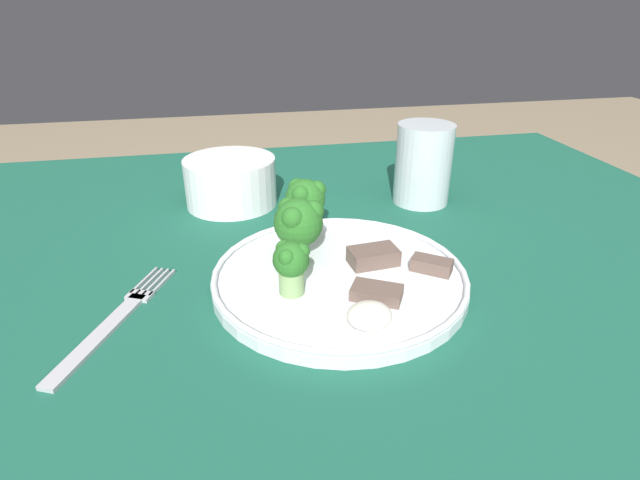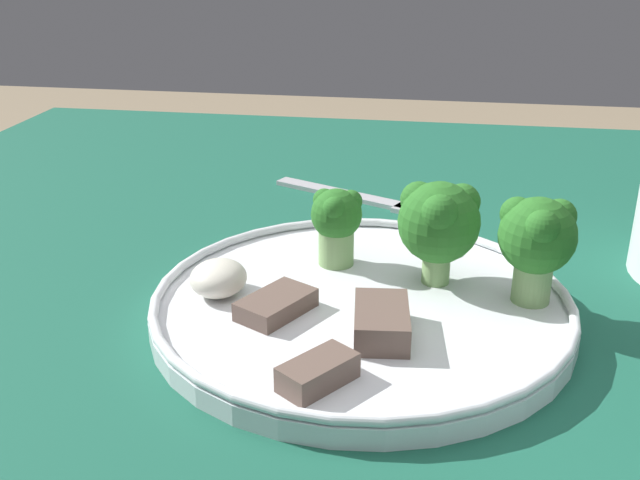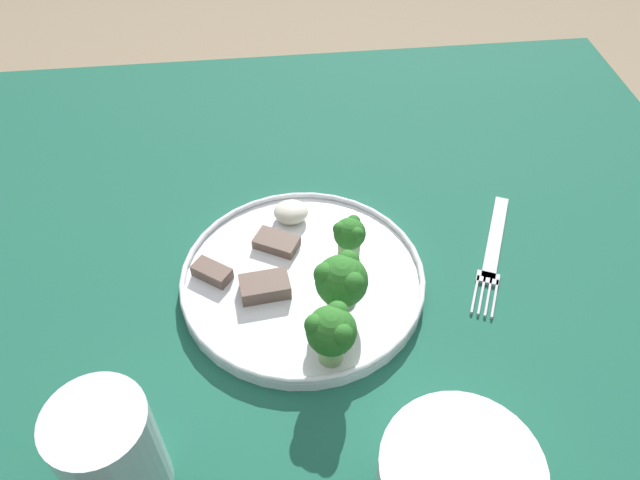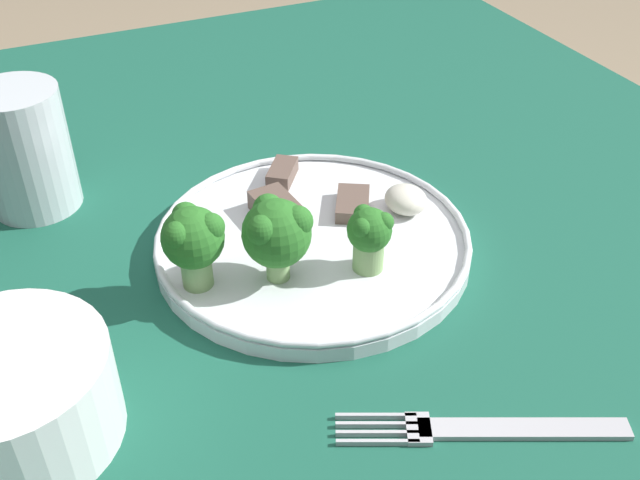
# 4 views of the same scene
# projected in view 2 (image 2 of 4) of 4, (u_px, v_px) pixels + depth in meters

# --- Properties ---
(table) EXTENTS (1.06, 0.97, 0.71)m
(table) POSITION_uv_depth(u_px,v_px,m) (379.00, 471.00, 0.48)
(table) COLOR #195642
(table) RESTS_ON ground_plane
(dinner_plate) EXTENTS (0.25, 0.25, 0.02)m
(dinner_plate) POSITION_uv_depth(u_px,v_px,m) (361.00, 305.00, 0.46)
(dinner_plate) COLOR white
(dinner_plate) RESTS_ON table
(fork) EXTENTS (0.09, 0.17, 0.00)m
(fork) POSITION_uv_depth(u_px,v_px,m) (364.00, 199.00, 0.66)
(fork) COLOR #B2B2B7
(fork) RESTS_ON table
(broccoli_floret_near_rim_left) EXTENTS (0.05, 0.05, 0.07)m
(broccoli_floret_near_rim_left) POSITION_uv_depth(u_px,v_px,m) (537.00, 237.00, 0.44)
(broccoli_floret_near_rim_left) COLOR #7FA866
(broccoli_floret_near_rim_left) RESTS_ON dinner_plate
(broccoli_floret_center_left) EXTENTS (0.05, 0.05, 0.07)m
(broccoli_floret_center_left) POSITION_uv_depth(u_px,v_px,m) (439.00, 221.00, 0.46)
(broccoli_floret_center_left) COLOR #7FA866
(broccoli_floret_center_left) RESTS_ON dinner_plate
(broccoli_floret_back_left) EXTENTS (0.03, 0.03, 0.05)m
(broccoli_floret_back_left) POSITION_uv_depth(u_px,v_px,m) (336.00, 219.00, 0.49)
(broccoli_floret_back_left) COLOR #7FA866
(broccoli_floret_back_left) RESTS_ON dinner_plate
(meat_slice_front_slice) EXTENTS (0.05, 0.05, 0.01)m
(meat_slice_front_slice) POSITION_uv_depth(u_px,v_px,m) (276.00, 305.00, 0.44)
(meat_slice_front_slice) COLOR brown
(meat_slice_front_slice) RESTS_ON dinner_plate
(meat_slice_middle_slice) EXTENTS (0.05, 0.03, 0.02)m
(meat_slice_middle_slice) POSITION_uv_depth(u_px,v_px,m) (373.00, 321.00, 0.41)
(meat_slice_middle_slice) COLOR brown
(meat_slice_middle_slice) RESTS_ON dinner_plate
(meat_slice_rear_slice) EXTENTS (0.04, 0.04, 0.01)m
(meat_slice_rear_slice) POSITION_uv_depth(u_px,v_px,m) (318.00, 372.00, 0.37)
(meat_slice_rear_slice) COLOR brown
(meat_slice_rear_slice) RESTS_ON dinner_plate
(sauce_dollop) EXTENTS (0.04, 0.03, 0.02)m
(sauce_dollop) POSITION_uv_depth(u_px,v_px,m) (218.00, 278.00, 0.46)
(sauce_dollop) COLOR silver
(sauce_dollop) RESTS_ON dinner_plate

